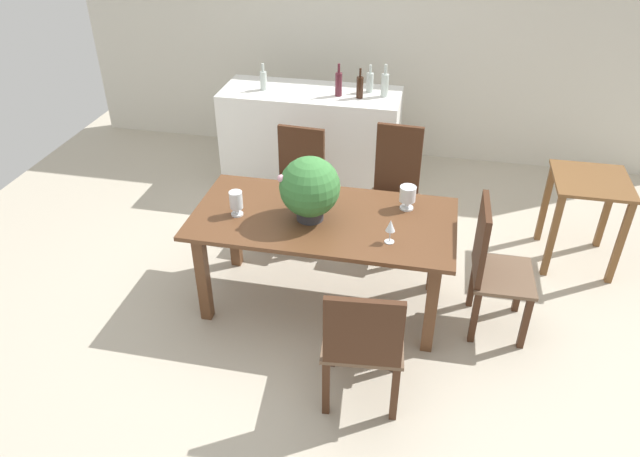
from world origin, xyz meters
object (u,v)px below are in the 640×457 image
crystal_vase_left (236,201)px  wine_bottle_amber (263,80)px  chair_near_right (363,341)px  chair_foot_end (491,262)px  side_table (587,200)px  wine_bottle_clear (339,84)px  wine_bottle_tall (370,82)px  kitchen_counter (311,141)px  wine_glass (390,227)px  crystal_vase_center_near (408,195)px  wine_bottle_dark (385,84)px  wine_bottle_green (360,87)px  dining_table (323,230)px  chair_far_left (298,180)px  flower_centerpiece (310,188)px  chair_far_right (395,185)px

crystal_vase_left → wine_bottle_amber: size_ratio=0.73×
chair_near_right → crystal_vase_left: bearing=-44.1°
chair_foot_end → side_table: 1.23m
wine_bottle_clear → chair_near_right: bearing=-76.5°
wine_bottle_amber → wine_bottle_tall: (0.97, 0.14, 0.00)m
kitchen_counter → wine_glass: bearing=-64.1°
chair_near_right → crystal_vase_center_near: size_ratio=5.26×
chair_near_right → kitchen_counter: kitchen_counter is taller
chair_near_right → side_table: bearing=-134.3°
chair_foot_end → crystal_vase_center_near: chair_foot_end is taller
wine_glass → kitchen_counter: (-0.96, 1.98, -0.38)m
wine_bottle_dark → wine_bottle_clear: wine_bottle_clear is taller
wine_bottle_dark → wine_bottle_green: (-0.21, -0.08, -0.01)m
dining_table → wine_bottle_dark: wine_bottle_dark is taller
chair_near_right → dining_table: bearing=-70.5°
kitchen_counter → wine_bottle_tall: bearing=10.2°
wine_glass → side_table: wine_glass is taller
chair_far_left → flower_centerpiece: 1.10m
kitchen_counter → crystal_vase_left: bearing=-93.3°
chair_foot_end → crystal_vase_center_near: 0.72m
wine_bottle_tall → wine_bottle_clear: bearing=-149.1°
chair_far_right → crystal_vase_left: 1.45m
wine_bottle_amber → chair_far_right: bearing=-31.4°
side_table → wine_bottle_clear: bearing=160.8°
wine_glass → wine_bottle_amber: size_ratio=0.67×
crystal_vase_center_near → wine_bottle_dark: (-0.35, 1.54, 0.24)m
chair_foot_end → wine_bottle_green: 2.13m
wine_glass → wine_bottle_green: size_ratio=0.61×
wine_bottle_tall → chair_near_right: bearing=-82.5°
crystal_vase_center_near → side_table: crystal_vase_center_near is taller
kitchen_counter → wine_bottle_green: (0.47, -0.08, 0.60)m
chair_far_left → wine_bottle_tall: wine_bottle_tall is taller
flower_centerpiece → wine_bottle_clear: bearing=94.1°
flower_centerpiece → chair_foot_end: bearing=1.8°
chair_far_right → chair_near_right: 1.81m
wine_bottle_green → wine_bottle_tall: bearing=68.6°
chair_far_right → side_table: chair_far_right is taller
chair_far_right → wine_bottle_clear: (-0.62, 0.80, 0.54)m
chair_near_right → crystal_vase_left: 1.34m
chair_far_left → chair_near_right: (0.82, -1.80, -0.02)m
dining_table → chair_foot_end: (1.16, -0.00, -0.10)m
flower_centerpiece → wine_bottle_green: size_ratio=1.67×
wine_bottle_dark → dining_table: bearing=-96.5°
flower_centerpiece → crystal_vase_left: (-0.51, -0.05, -0.13)m
dining_table → chair_far_right: chair_far_right is taller
wine_bottle_amber → wine_bottle_tall: bearing=8.4°
side_table → crystal_vase_center_near: bearing=-151.7°
crystal_vase_center_near → wine_glass: size_ratio=1.04×
flower_centerpiece → crystal_vase_left: flower_centerpiece is taller
dining_table → chair_far_left: 0.99m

